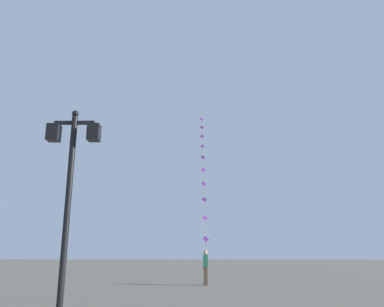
# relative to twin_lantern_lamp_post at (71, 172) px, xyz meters

# --- Properties ---
(ground_plane) EXTENTS (160.00, 160.00, 0.00)m
(ground_plane) POSITION_rel_twin_lantern_lamp_post_xyz_m (2.82, 13.65, -3.38)
(ground_plane) COLOR #756B5B
(twin_lantern_lamp_post) EXTENTS (1.24, 0.28, 4.89)m
(twin_lantern_lamp_post) POSITION_rel_twin_lantern_lamp_post_xyz_m (0.00, 0.00, 0.00)
(twin_lantern_lamp_post) COLOR black
(twin_lantern_lamp_post) RESTS_ON ground_plane
(kite_train) EXTENTS (0.38, 16.43, 15.43)m
(kite_train) POSITION_rel_twin_lantern_lamp_post_xyz_m (3.50, 21.45, 4.60)
(kite_train) COLOR brown
(kite_train) RESTS_ON ground_plane
(kite_flyer) EXTENTS (0.24, 0.61, 1.71)m
(kite_flyer) POSITION_rel_twin_lantern_lamp_post_xyz_m (3.37, 11.55, -2.47)
(kite_flyer) COLOR brown
(kite_flyer) RESTS_ON ground_plane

